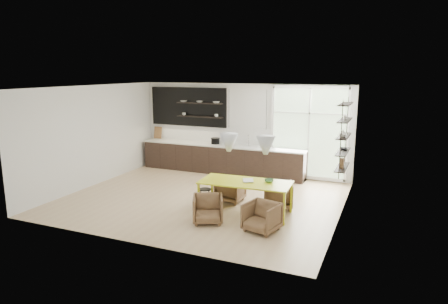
{
  "coord_description": "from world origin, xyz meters",
  "views": [
    {
      "loc": [
        4.43,
        -9.03,
        3.32
      ],
      "look_at": [
        0.36,
        0.6,
        1.17
      ],
      "focal_mm": 32.0,
      "sensor_mm": 36.0,
      "label": 1
    }
  ],
  "objects_px": {
    "armchair_back_left": "(231,190)",
    "wire_stool": "(205,195)",
    "armchair_back_right": "(278,194)",
    "armchair_front_right": "(262,217)",
    "dining_table": "(245,184)",
    "armchair_front_left": "(208,209)"
  },
  "relations": [
    {
      "from": "armchair_front_left",
      "to": "armchair_front_right",
      "type": "xyz_separation_m",
      "value": [
        1.25,
        -0.01,
        0.0
      ]
    },
    {
      "from": "dining_table",
      "to": "armchair_front_left",
      "type": "xyz_separation_m",
      "value": [
        -0.57,
        -0.85,
        -0.41
      ]
    },
    {
      "from": "armchair_back_right",
      "to": "armchair_front_right",
      "type": "bearing_deg",
      "value": 75.95
    },
    {
      "from": "armchair_front_right",
      "to": "wire_stool",
      "type": "bearing_deg",
      "value": 163.77
    },
    {
      "from": "armchair_back_left",
      "to": "wire_stool",
      "type": "height_order",
      "value": "armchair_back_left"
    },
    {
      "from": "armchair_front_right",
      "to": "wire_stool",
      "type": "relative_size",
      "value": 1.63
    },
    {
      "from": "dining_table",
      "to": "armchair_back_left",
      "type": "xyz_separation_m",
      "value": [
        -0.65,
        0.69,
        -0.42
      ]
    },
    {
      "from": "armchair_front_right",
      "to": "armchair_back_right",
      "type": "bearing_deg",
      "value": 106.39
    },
    {
      "from": "armchair_back_left",
      "to": "wire_stool",
      "type": "bearing_deg",
      "value": 49.25
    },
    {
      "from": "dining_table",
      "to": "armchair_back_right",
      "type": "bearing_deg",
      "value": 47.29
    },
    {
      "from": "armchair_back_right",
      "to": "wire_stool",
      "type": "bearing_deg",
      "value": 0.61
    },
    {
      "from": "dining_table",
      "to": "armchair_front_right",
      "type": "relative_size",
      "value": 3.2
    },
    {
      "from": "armchair_front_left",
      "to": "armchair_back_left",
      "type": "bearing_deg",
      "value": 68.17
    },
    {
      "from": "armchair_back_right",
      "to": "armchair_front_left",
      "type": "relative_size",
      "value": 1.06
    },
    {
      "from": "armchair_back_left",
      "to": "armchair_front_right",
      "type": "xyz_separation_m",
      "value": [
        1.33,
        -1.55,
        0.01
      ]
    },
    {
      "from": "armchair_back_left",
      "to": "wire_stool",
      "type": "distance_m",
      "value": 0.71
    },
    {
      "from": "armchair_front_left",
      "to": "wire_stool",
      "type": "distance_m",
      "value": 1.16
    },
    {
      "from": "armchair_front_left",
      "to": "armchair_front_right",
      "type": "bearing_deg",
      "value": -25.47
    },
    {
      "from": "armchair_front_left",
      "to": "armchair_front_right",
      "type": "relative_size",
      "value": 0.99
    },
    {
      "from": "armchair_front_left",
      "to": "wire_stool",
      "type": "relative_size",
      "value": 1.62
    },
    {
      "from": "armchair_back_left",
      "to": "armchair_back_right",
      "type": "relative_size",
      "value": 0.93
    },
    {
      "from": "armchair_back_left",
      "to": "armchair_front_left",
      "type": "relative_size",
      "value": 0.98
    }
  ]
}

